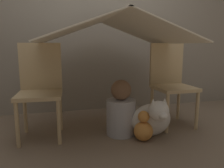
% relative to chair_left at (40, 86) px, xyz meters
% --- Properties ---
extents(ground_plane, '(8.80, 8.80, 0.00)m').
position_rel_chair_left_xyz_m(ground_plane, '(0.70, -0.31, -0.50)').
color(ground_plane, '#7A6651').
extents(wall_back, '(7.00, 0.05, 2.50)m').
position_rel_chair_left_xyz_m(wall_back, '(0.70, 0.80, 0.75)').
color(wall_back, gray).
rests_on(wall_back, ground_plane).
extents(chair_left, '(0.43, 0.43, 0.92)m').
position_rel_chair_left_xyz_m(chair_left, '(0.00, 0.00, 0.00)').
color(chair_left, '#D1B27F').
rests_on(chair_left, ground_plane).
extents(chair_right, '(0.42, 0.42, 0.92)m').
position_rel_chair_left_xyz_m(chair_right, '(1.41, 0.00, 0.00)').
color(chair_right, '#D1B27F').
rests_on(chair_right, ground_plane).
extents(sheet_canopy, '(1.42, 1.15, 0.27)m').
position_rel_chair_left_xyz_m(sheet_canopy, '(0.70, -0.08, 0.55)').
color(sheet_canopy, silver).
extents(person_front, '(0.29, 0.29, 0.56)m').
position_rel_chair_left_xyz_m(person_front, '(0.77, -0.17, -0.26)').
color(person_front, '#B2B2B7').
rests_on(person_front, ground_plane).
extents(dog, '(0.41, 0.38, 0.42)m').
position_rel_chair_left_xyz_m(dog, '(1.05, -0.33, -0.30)').
color(dog, silver).
rests_on(dog, ground_plane).
extents(plush_toy, '(0.18, 0.18, 0.29)m').
position_rel_chair_left_xyz_m(plush_toy, '(0.94, -0.37, -0.38)').
color(plush_toy, '#D88C3F').
rests_on(plush_toy, ground_plane).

